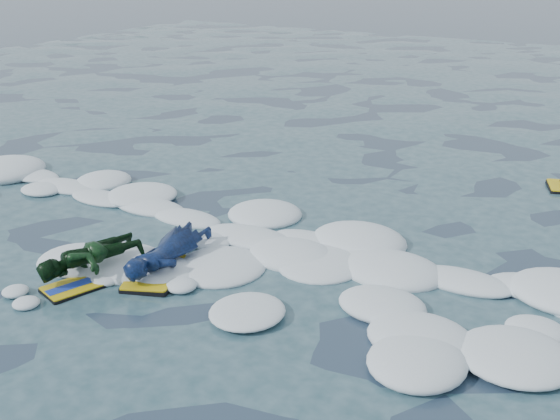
# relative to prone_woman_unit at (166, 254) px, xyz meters

# --- Properties ---
(ground) EXTENTS (120.00, 120.00, 0.00)m
(ground) POSITION_rel_prone_woman_unit_xyz_m (-0.55, -0.20, -0.19)
(ground) COLOR #172539
(ground) RESTS_ON ground
(foam_band) EXTENTS (12.00, 3.10, 0.30)m
(foam_band) POSITION_rel_prone_woman_unit_xyz_m (-0.55, 0.83, -0.19)
(foam_band) COLOR white
(foam_band) RESTS_ON ground
(prone_woman_unit) EXTENTS (0.86, 1.53, 0.37)m
(prone_woman_unit) POSITION_rel_prone_woman_unit_xyz_m (0.00, 0.00, 0.00)
(prone_woman_unit) COLOR black
(prone_woman_unit) RESTS_ON ground
(prone_child_unit) EXTENTS (0.97, 1.26, 0.44)m
(prone_child_unit) POSITION_rel_prone_woman_unit_xyz_m (-0.51, -0.66, 0.04)
(prone_child_unit) COLOR black
(prone_child_unit) RESTS_ON ground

